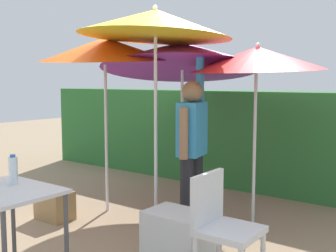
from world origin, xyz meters
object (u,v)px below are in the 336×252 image
(umbrella_navy, at_px, (155,24))
(folding_table, at_px, (8,201))
(chair_plastic, at_px, (222,223))
(crate_cardboard, at_px, (55,205))
(umbrella_orange, at_px, (106,49))
(person_vendor, at_px, (192,145))
(bottle_water, at_px, (13,170))
(umbrella_rainbow, at_px, (180,56))
(cooler_box, at_px, (178,236))
(umbrella_yellow, at_px, (257,59))

(umbrella_navy, bearing_deg, folding_table, -94.03)
(chair_plastic, relative_size, folding_table, 1.11)
(crate_cardboard, bearing_deg, umbrella_orange, 66.28)
(person_vendor, height_order, chair_plastic, person_vendor)
(bottle_water, bearing_deg, umbrella_rainbow, 93.25)
(crate_cardboard, bearing_deg, cooler_box, -1.06)
(umbrella_yellow, relative_size, umbrella_navy, 0.85)
(crate_cardboard, distance_m, folding_table, 1.67)
(umbrella_yellow, xyz_separation_m, crate_cardboard, (-1.88, -1.31, -1.67))
(person_vendor, relative_size, chair_plastic, 2.11)
(person_vendor, distance_m, folding_table, 1.93)
(umbrella_orange, height_order, cooler_box, umbrella_orange)
(umbrella_navy, height_order, person_vendor, umbrella_navy)
(person_vendor, bearing_deg, chair_plastic, -45.27)
(umbrella_yellow, height_order, crate_cardboard, umbrella_yellow)
(chair_plastic, distance_m, folding_table, 1.65)
(umbrella_yellow, relative_size, chair_plastic, 2.27)
(umbrella_yellow, distance_m, person_vendor, 1.19)
(crate_cardboard, bearing_deg, umbrella_yellow, 34.84)
(chair_plastic, xyz_separation_m, cooler_box, (-0.56, 0.20, -0.29))
(umbrella_rainbow, height_order, crate_cardboard, umbrella_rainbow)
(chair_plastic, height_order, cooler_box, chair_plastic)
(umbrella_orange, distance_m, person_vendor, 1.60)
(cooler_box, bearing_deg, umbrella_navy, 143.13)
(chair_plastic, bearing_deg, umbrella_orange, 158.26)
(umbrella_orange, xyz_separation_m, crate_cardboard, (-0.26, -0.60, -1.81))
(bottle_water, bearing_deg, umbrella_yellow, 68.62)
(umbrella_yellow, bearing_deg, chair_plastic, -73.18)
(cooler_box, bearing_deg, umbrella_yellow, 85.99)
(bottle_water, bearing_deg, chair_plastic, 31.63)
(umbrella_rainbow, distance_m, folding_table, 2.88)
(umbrella_navy, bearing_deg, chair_plastic, -29.51)
(cooler_box, height_order, bottle_water, bottle_water)
(chair_plastic, relative_size, cooler_box, 1.57)
(chair_plastic, bearing_deg, folding_table, -143.32)
(bottle_water, bearing_deg, cooler_box, 51.49)
(umbrella_rainbow, distance_m, person_vendor, 1.40)
(umbrella_yellow, distance_m, bottle_water, 2.76)
(person_vendor, height_order, crate_cardboard, person_vendor)
(umbrella_navy, height_order, cooler_box, umbrella_navy)
(cooler_box, bearing_deg, person_vendor, 114.58)
(umbrella_navy, distance_m, bottle_water, 2.03)
(umbrella_orange, distance_m, chair_plastic, 2.68)
(bottle_water, bearing_deg, crate_cardboard, 130.43)
(folding_table, xyz_separation_m, bottle_water, (-0.09, 0.11, 0.21))
(crate_cardboard, bearing_deg, umbrella_rainbow, 59.91)
(umbrella_navy, relative_size, chair_plastic, 2.68)
(person_vendor, distance_m, cooler_box, 1.03)
(umbrella_orange, distance_m, crate_cardboard, 1.92)
(umbrella_rainbow, bearing_deg, umbrella_orange, -124.50)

